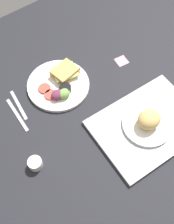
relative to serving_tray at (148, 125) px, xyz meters
The scene contains 8 objects.
ground_plane 27.31cm from the serving_tray, 54.08° to the right, with size 190.00×150.00×3.00cm, color black.
serving_tray is the anchor object (origin of this frame).
bread_plate_near 3.64cm from the serving_tray, ahead, with size 21.03×21.03×8.34cm.
plate_with_salad 43.58cm from the serving_tray, 65.27° to the right, with size 28.71×28.71×5.40cm.
espresso_cup 49.22cm from the serving_tray, 15.94° to the right, with size 5.60×5.60×4.00cm, color silver.
fork 57.23cm from the serving_tray, 47.19° to the right, with size 17.00×1.40×0.50cm, color #B7B7BC.
knife 56.55cm from the serving_tray, 42.20° to the right, with size 19.00×1.40×0.50cm, color #B7B7BC.
sticky_note 36.90cm from the serving_tray, 113.07° to the right, with size 5.60×5.60×0.12cm, color pink.
Camera 1 is at (37.06, 49.88, 105.37)cm, focal length 44.42 mm.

